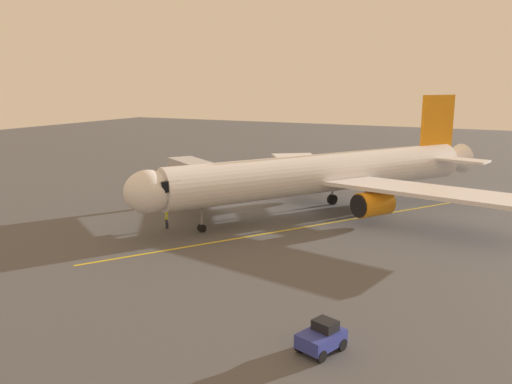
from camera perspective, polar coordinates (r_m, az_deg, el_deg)
ground_plane at (r=52.66m, az=5.50°, el=-2.27°), size 220.00×220.00×0.00m
apron_lead_in_line at (r=47.34m, az=5.14°, el=-3.88°), size 22.11×33.60×0.01m
airplane at (r=52.14m, az=7.89°, el=2.02°), size 30.61×35.60×11.50m
jet_bridge at (r=50.94m, az=-5.97°, el=1.56°), size 10.58×8.12×5.40m
ground_crew_marshaller at (r=47.31m, az=-9.75°, el=-2.92°), size 0.45×0.47×1.71m
ground_crew_wing_walker at (r=55.00m, az=14.50°, el=-1.04°), size 0.42×0.29×1.71m
ground_crew_loader at (r=55.86m, az=-4.44°, el=-0.50°), size 0.38×0.47×1.71m
tug_near_nose at (r=26.47m, az=7.20°, el=-15.49°), size 2.18×2.66×1.50m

